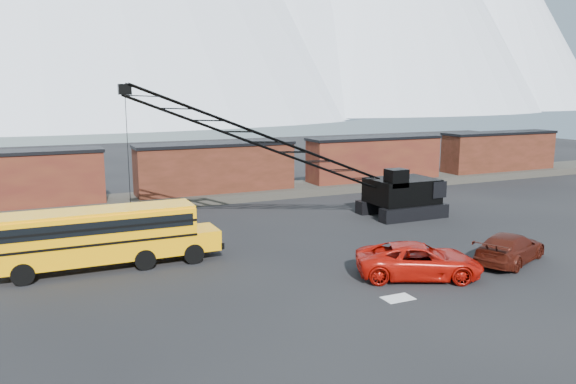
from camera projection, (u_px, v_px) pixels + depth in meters
name	position (u px, v px, depth m)	size (l,w,h in m)	color
ground	(344.00, 274.00, 28.73)	(160.00, 160.00, 0.00)	black
gravel_berm	(216.00, 195.00, 48.39)	(120.00, 5.00, 0.70)	#413D35
boxcar_west_near	(8.00, 180.00, 41.48)	(13.70, 3.10, 4.17)	#451513
boxcar_mid	(216.00, 168.00, 47.96)	(13.70, 3.10, 4.17)	#592419
boxcar_east_near	(374.00, 158.00, 54.45)	(13.70, 3.10, 4.17)	#451513
boxcar_east_far	(499.00, 151.00, 60.93)	(13.70, 3.10, 4.17)	#592419
snow_patch	(398.00, 298.00, 25.34)	(1.40, 0.90, 0.02)	silver
school_bus	(104.00, 235.00, 29.36)	(11.65, 2.65, 3.19)	#FFA505
red_pickup	(419.00, 261.00, 28.07)	(2.88, 6.25, 1.74)	#B21108
maroon_suv	(510.00, 248.00, 30.55)	(2.27, 5.59, 1.62)	#41130B
crawler_crane	(286.00, 149.00, 36.98)	(23.17, 4.20, 9.82)	black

